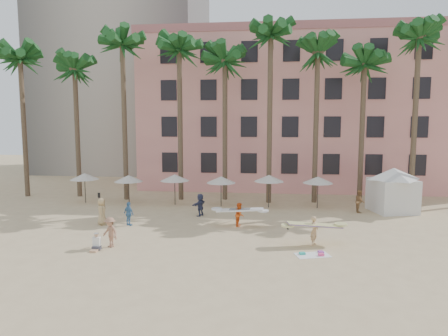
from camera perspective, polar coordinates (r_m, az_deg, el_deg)
ground at (r=21.80m, az=-1.69°, el=-12.34°), size 120.00×120.00×0.00m
pink_hotel at (r=46.61m, az=11.47°, el=7.61°), size 35.00×14.00×16.00m
palm_row at (r=35.99m, az=2.53°, el=16.02°), size 44.40×5.40×16.30m
umbrella_row at (r=33.78m, az=-3.79°, el=-1.49°), size 22.50×2.70×2.73m
cabana at (r=34.07m, az=22.99°, el=-2.38°), size 5.43×5.43×3.50m
beach_towel at (r=22.33m, az=12.62°, el=-11.95°), size 2.01×1.46×0.14m
carrier_yellow at (r=23.80m, az=12.78°, el=-8.43°), size 3.23×1.37×1.70m
carrier_white at (r=27.32m, az=2.25°, el=-6.51°), size 3.22×0.97×1.62m
beachgoers at (r=27.97m, az=-4.73°, el=-6.23°), size 19.39×11.60×1.87m
paddle at (r=28.98m, az=-17.39°, el=-4.98°), size 0.18×0.04×2.23m
seated_man at (r=23.61m, az=-17.79°, el=-10.34°), size 0.42×0.72×0.94m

